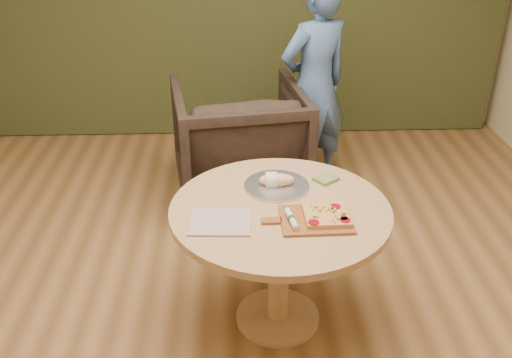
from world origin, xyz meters
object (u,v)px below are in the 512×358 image
at_px(flatbread_pizza, 327,215).
at_px(cutlery_roll, 292,219).
at_px(pedestal_table, 280,230).
at_px(person_standing, 314,86).
at_px(bread_roll, 275,180).
at_px(armchair, 239,136).
at_px(serving_tray, 276,186).
at_px(pizza_paddle, 314,220).

height_order(flatbread_pizza, cutlery_roll, flatbread_pizza).
distance_m(pedestal_table, person_standing, 1.70).
relative_size(pedestal_table, bread_roll, 5.93).
height_order(pedestal_table, flatbread_pizza, flatbread_pizza).
xyz_separation_m(bread_roll, armchair, (-0.18, 1.28, -0.30)).
height_order(pedestal_table, cutlery_roll, cutlery_roll).
relative_size(flatbread_pizza, serving_tray, 0.63).
height_order(pedestal_table, pizza_paddle, pizza_paddle).
bearing_deg(armchair, pedestal_table, 88.72).
bearing_deg(flatbread_pizza, pedestal_table, 150.17).
bearing_deg(armchair, serving_tray, 89.78).
relative_size(serving_tray, bread_roll, 1.84).
bearing_deg(pedestal_table, cutlery_roll, -75.06).
height_order(serving_tray, person_standing, person_standing).
xyz_separation_m(pedestal_table, cutlery_roll, (0.04, -0.16, 0.17)).
height_order(flatbread_pizza, serving_tray, flatbread_pizza).
bearing_deg(pedestal_table, armchair, 97.54).
bearing_deg(bread_roll, flatbread_pizza, -55.54).
bearing_deg(bread_roll, pedestal_table, -86.46).
bearing_deg(pizza_paddle, serving_tray, 112.84).
height_order(bread_roll, armchair, armchair).
xyz_separation_m(cutlery_roll, serving_tray, (-0.05, 0.38, -0.02)).
bearing_deg(person_standing, pizza_paddle, 53.16).
xyz_separation_m(pizza_paddle, bread_roll, (-0.17, 0.35, 0.04)).
relative_size(flatbread_pizza, cutlery_roll, 1.13).
relative_size(armchair, person_standing, 0.59).
height_order(flatbread_pizza, armchair, armchair).
height_order(pizza_paddle, bread_roll, bread_roll).
distance_m(flatbread_pizza, bread_roll, 0.41).
bearing_deg(cutlery_roll, armchair, 88.15).
bearing_deg(person_standing, armchair, -15.22).
height_order(serving_tray, bread_roll, bread_roll).
distance_m(serving_tray, person_standing, 1.48).
bearing_deg(cutlery_roll, flatbread_pizza, 0.54).
height_order(pedestal_table, bread_roll, bread_roll).
distance_m(serving_tray, bread_roll, 0.04).
distance_m(pizza_paddle, flatbread_pizza, 0.07).
relative_size(bread_roll, armchair, 0.20).
bearing_deg(pizza_paddle, armchair, 100.68).
bearing_deg(serving_tray, armchair, 98.59).
distance_m(pizza_paddle, armchair, 1.69).
bearing_deg(person_standing, serving_tray, 45.28).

